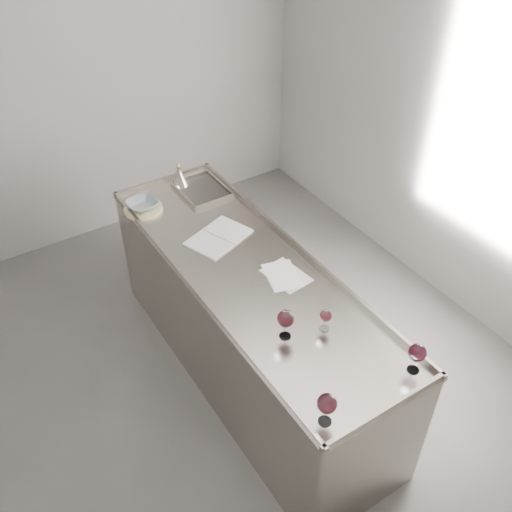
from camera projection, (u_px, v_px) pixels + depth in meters
room_shell at (193, 268)px, 2.71m from camera, size 4.54×5.04×2.84m
counter at (250, 325)px, 3.70m from camera, size 0.77×2.42×0.97m
wine_glass_left at (327, 404)px, 2.50m from camera, size 0.09×0.09×0.18m
wine_glass_middle at (286, 319)px, 2.91m from camera, size 0.09×0.09×0.18m
wine_glass_right at (417, 353)px, 2.73m from camera, size 0.09×0.09×0.17m
wine_glass_small at (326, 316)px, 2.97m from camera, size 0.07×0.07×0.13m
notebook at (219, 237)px, 3.64m from camera, size 0.46×0.39×0.02m
loose_paper_top at (286, 275)px, 3.36m from camera, size 0.23×0.30×0.00m
loose_paper_under at (282, 275)px, 3.36m from camera, size 0.25×0.30×0.00m
trivet at (143, 209)px, 3.88m from camera, size 0.29×0.29×0.02m
ceramic_bowl at (143, 205)px, 3.86m from camera, size 0.23×0.23×0.05m
wine_funnel at (180, 178)px, 4.11m from camera, size 0.13×0.13×0.19m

